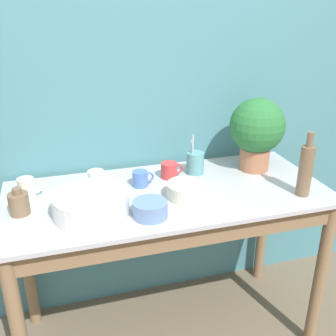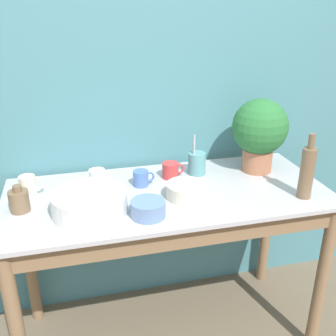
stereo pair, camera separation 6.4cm
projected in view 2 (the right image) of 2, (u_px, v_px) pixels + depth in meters
name	position (u px, v px, depth m)	size (l,w,h in m)	color
wall_back	(150.00, 99.00, 2.04)	(6.00, 0.05, 2.40)	teal
counter_table	(169.00, 224.00, 1.87)	(1.50, 0.66, 0.85)	#846647
potted_plant	(260.00, 131.00, 1.98)	(0.28, 0.28, 0.38)	#A36647
bowl_wash_large	(90.00, 203.00, 1.63)	(0.31, 0.31, 0.09)	silver
bottle_tall	(307.00, 172.00, 1.73)	(0.06, 0.06, 0.30)	brown
bottle_short	(19.00, 200.00, 1.64)	(0.08, 0.08, 0.12)	brown
mug_cream	(28.00, 186.00, 1.78)	(0.11, 0.07, 0.09)	beige
mug_white	(98.00, 177.00, 1.88)	(0.11, 0.08, 0.08)	white
mug_red	(171.00, 170.00, 1.96)	(0.11, 0.08, 0.08)	#C63838
mug_blue	(141.00, 178.00, 1.88)	(0.10, 0.07, 0.08)	#4C70B7
bowl_small_blue	(148.00, 209.00, 1.61)	(0.14, 0.14, 0.07)	#6684B2
bowl_small_cream	(186.00, 191.00, 1.77)	(0.18, 0.18, 0.07)	beige
utensil_cup	(197.00, 163.00, 2.00)	(0.09, 0.09, 0.21)	#569399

